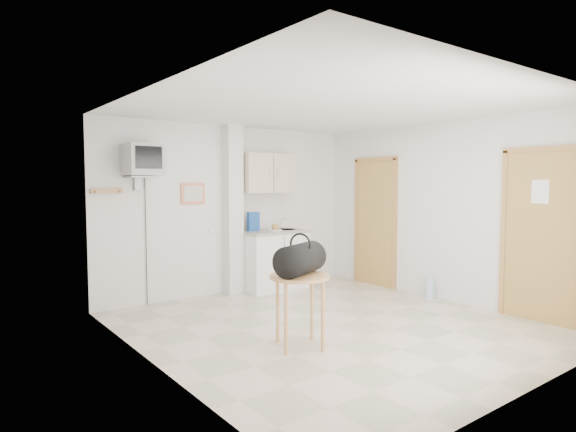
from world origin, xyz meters
TOP-DOWN VIEW (x-y plane):
  - ground at (0.00, 0.00)m, footprint 4.50×4.50m
  - room_envelope at (0.24, 0.09)m, footprint 4.24×4.54m
  - kitchenette at (0.57, 2.00)m, footprint 1.03×0.58m
  - crt_television at (-1.45, 2.02)m, footprint 0.44×0.45m
  - round_table at (-0.75, -0.33)m, footprint 0.60×0.60m
  - duffel_bag at (-0.73, -0.32)m, footprint 0.65×0.52m
  - water_bottle at (1.98, 0.11)m, footprint 0.12×0.12m

SIDE VIEW (x-z plane):
  - ground at x=0.00m, z-range 0.00..0.00m
  - water_bottle at x=1.98m, z-range -0.02..0.34m
  - round_table at x=-0.75m, z-range 0.26..0.99m
  - kitchenette at x=0.57m, z-range -0.25..1.85m
  - duffel_bag at x=-0.73m, z-range 0.68..1.10m
  - room_envelope at x=0.24m, z-range 0.26..2.81m
  - crt_television at x=-1.45m, z-range 0.86..3.01m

